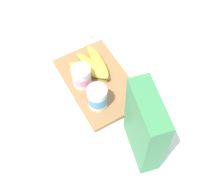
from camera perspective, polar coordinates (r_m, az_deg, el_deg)
The scene contains 7 objects.
ground_plane at distance 1.12m, azimuth -2.65°, elevation 1.98°, with size 2.40×2.40×0.00m, color white.
cutting_board at distance 1.11m, azimuth -2.67°, elevation 2.28°, with size 0.35×0.22×0.02m, color olive.
cereal_box at distance 0.87m, azimuth 6.19°, elevation -6.78°, with size 0.18×0.06×0.29m, color #38844C.
yogurt_cup_front at distance 1.01m, azimuth -2.85°, elevation -0.77°, with size 0.07×0.07×0.09m.
yogurt_cup_back at distance 1.06m, azimuth -5.98°, elevation 3.33°, with size 0.07×0.07×0.09m.
banana_bunch at distance 1.12m, azimuth -3.61°, elevation 5.51°, with size 0.18×0.14×0.04m.
spoon at distance 1.26m, azimuth -5.49°, elevation 10.76°, with size 0.03×0.13×0.01m.
Camera 1 is at (-0.57, 0.27, 0.93)m, focal length 46.74 mm.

